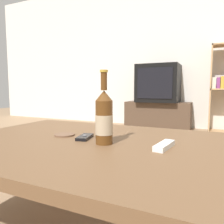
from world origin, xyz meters
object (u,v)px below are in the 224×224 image
at_px(television, 158,83).
at_px(beer_bottle, 104,118).
at_px(remote_control, 164,146).
at_px(cell_phone, 85,137).
at_px(tv_stand, 158,115).

bearing_deg(television, beer_bottle, -81.91).
bearing_deg(beer_bottle, remote_control, 8.32).
xyz_separation_m(television, cell_phone, (0.27, -2.73, -0.31)).
height_order(tv_stand, remote_control, remote_control).
height_order(cell_phone, remote_control, remote_control).
distance_m(tv_stand, remote_control, 2.83).
relative_size(television, remote_control, 4.40).
distance_m(cell_phone, remote_control, 0.36).
bearing_deg(tv_stand, cell_phone, -84.32).
relative_size(tv_stand, cell_phone, 8.58).
bearing_deg(tv_stand, remote_control, -76.95).
bearing_deg(television, cell_phone, -84.32).
bearing_deg(remote_control, beer_bottle, -163.61).
relative_size(tv_stand, remote_control, 7.02).
height_order(beer_bottle, cell_phone, beer_bottle).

